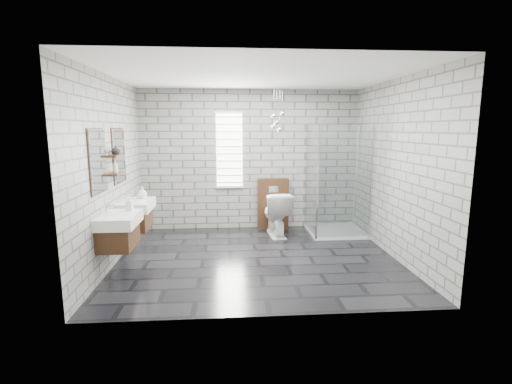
{
  "coord_description": "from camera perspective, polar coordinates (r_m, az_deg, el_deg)",
  "views": [
    {
      "loc": [
        -0.42,
        -5.42,
        1.96
      ],
      "look_at": [
        0.01,
        0.35,
        0.97
      ],
      "focal_mm": 26.0,
      "sensor_mm": 36.0,
      "label": 1
    }
  ],
  "objects": [
    {
      "name": "shower_enclosure",
      "position": [
        7.03,
        11.7,
        -2.43
      ],
      "size": [
        1.0,
        1.0,
        2.03
      ],
      "color": "white",
      "rests_on": "floor"
    },
    {
      "name": "wall_right",
      "position": [
        6.02,
        20.68,
        3.29
      ],
      "size": [
        0.02,
        3.6,
        2.7
      ],
      "primitive_type": "cube",
      "color": "gray",
      "rests_on": "floor"
    },
    {
      "name": "toilet",
      "position": [
        6.87,
        3.1,
        -3.31
      ],
      "size": [
        0.52,
        0.84,
        0.82
      ],
      "primitive_type": "imported",
      "rotation": [
        0.0,
        0.0,
        3.23
      ],
      "color": "white",
      "rests_on": "floor"
    },
    {
      "name": "wall_front",
      "position": [
        3.69,
        2.37,
        0.2
      ],
      "size": [
        4.2,
        0.02,
        2.7
      ],
      "primitive_type": "cube",
      "color": "gray",
      "rests_on": "floor"
    },
    {
      "name": "pendant_cluster",
      "position": [
        6.85,
        3.26,
        10.84
      ],
      "size": [
        0.26,
        0.25,
        0.81
      ],
      "color": "silver",
      "rests_on": "ceiling"
    },
    {
      "name": "flush_plate",
      "position": [
        7.16,
        2.74,
        0.41
      ],
      "size": [
        0.18,
        0.01,
        0.12
      ],
      "primitive_type": "cube",
      "color": "silver",
      "rests_on": "cistern_panel"
    },
    {
      "name": "soap_bottle_b",
      "position": [
        6.24,
        -17.1,
        -0.06
      ],
      "size": [
        0.19,
        0.19,
        0.19
      ],
      "primitive_type": "imported",
      "rotation": [
        0.0,
        0.0,
        -0.43
      ],
      "color": "#B2B2B2",
      "rests_on": "vanity_right"
    },
    {
      "name": "window",
      "position": [
        7.21,
        -4.13,
        6.45
      ],
      "size": [
        0.56,
        0.05,
        1.48
      ],
      "color": "white",
      "rests_on": "wall_back"
    },
    {
      "name": "soap_bottle_c",
      "position": [
        5.62,
        -20.81,
        3.65
      ],
      "size": [
        0.09,
        0.09,
        0.18
      ],
      "primitive_type": "imported",
      "rotation": [
        0.0,
        0.0,
        0.26
      ],
      "color": "#B2B2B2",
      "rests_on": "shelf_lower"
    },
    {
      "name": "ceiling",
      "position": [
        5.49,
        0.18,
        17.59
      ],
      "size": [
        4.2,
        3.6,
        0.02
      ],
      "primitive_type": "cube",
      "color": "white",
      "rests_on": "wall_back"
    },
    {
      "name": "floor",
      "position": [
        5.78,
        0.17,
        -10.18
      ],
      "size": [
        4.2,
        3.6,
        0.02
      ],
      "primitive_type": "cube",
      "color": "black",
      "rests_on": "ground"
    },
    {
      "name": "vanity_right",
      "position": [
        6.1,
        -18.28,
        -2.14
      ],
      "size": [
        0.47,
        0.7,
        1.57
      ],
      "color": "#3F2513",
      "rests_on": "wall_left"
    },
    {
      "name": "shelf_upper",
      "position": [
        5.62,
        -20.98,
        5.21
      ],
      "size": [
        0.14,
        0.3,
        0.03
      ],
      "primitive_type": "cube",
      "color": "#3F2513",
      "rests_on": "wall_left"
    },
    {
      "name": "vase",
      "position": [
        5.66,
        -20.79,
        6.06
      ],
      "size": [
        0.15,
        0.15,
        0.13
      ],
      "primitive_type": "imported",
      "rotation": [
        0.0,
        0.0,
        -0.28
      ],
      "color": "#B2B2B2",
      "rests_on": "shelf_upper"
    },
    {
      "name": "wall_left",
      "position": [
        5.71,
        -21.47,
        2.93
      ],
      "size": [
        0.02,
        3.6,
        2.7
      ],
      "primitive_type": "cube",
      "color": "gray",
      "rests_on": "floor"
    },
    {
      "name": "shelf_lower",
      "position": [
        5.64,
        -20.82,
        2.58
      ],
      "size": [
        0.14,
        0.3,
        0.03
      ],
      "primitive_type": "cube",
      "color": "#3F2513",
      "rests_on": "wall_left"
    },
    {
      "name": "wall_back",
      "position": [
        7.27,
        -0.94,
        4.92
      ],
      "size": [
        4.2,
        0.02,
        2.7
      ],
      "primitive_type": "cube",
      "color": "gray",
      "rests_on": "floor"
    },
    {
      "name": "cistern_panel",
      "position": [
        7.32,
        2.62,
        -1.78
      ],
      "size": [
        0.6,
        0.2,
        1.0
      ],
      "primitive_type": "cube",
      "color": "#3F2513",
      "rests_on": "floor"
    },
    {
      "name": "vanity_left",
      "position": [
        5.22,
        -20.73,
        -4.24
      ],
      "size": [
        0.47,
        0.7,
        1.57
      ],
      "color": "#3F2513",
      "rests_on": "wall_left"
    },
    {
      "name": "soap_bottle_a",
      "position": [
        5.36,
        -18.93,
        -1.71
      ],
      "size": [
        0.09,
        0.09,
        0.19
      ],
      "primitive_type": "imported",
      "rotation": [
        0.0,
        0.0,
        -0.04
      ],
      "color": "#B2B2B2",
      "rests_on": "vanity_left"
    }
  ]
}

